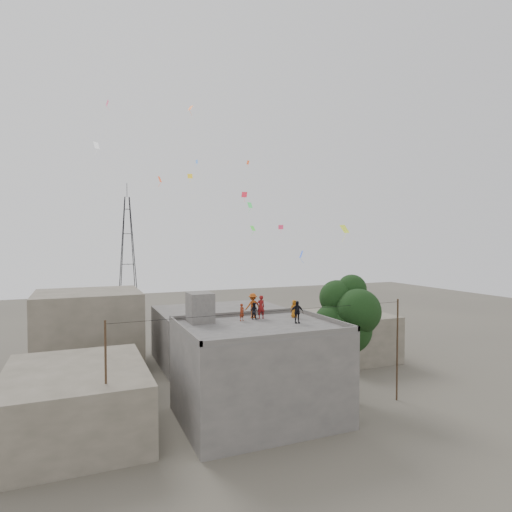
{
  "coord_description": "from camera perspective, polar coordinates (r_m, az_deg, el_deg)",
  "views": [
    {
      "loc": [
        -10.79,
        -25.36,
        11.65
      ],
      "look_at": [
        0.07,
        0.62,
        10.61
      ],
      "focal_mm": 30.0,
      "sensor_mm": 36.0,
      "label": 1
    }
  ],
  "objects": [
    {
      "name": "main_building",
      "position": [
        28.87,
        0.36,
        -15.21
      ],
      "size": [
        10.0,
        8.0,
        6.1
      ],
      "color": "#54524F",
      "rests_on": "ground"
    },
    {
      "name": "parapet",
      "position": [
        28.08,
        0.36,
        -8.96
      ],
      "size": [
        10.0,
        8.0,
        0.3
      ],
      "color": "#54524F",
      "rests_on": "main_building"
    },
    {
      "name": "neighbor_northwest",
      "position": [
        42.16,
        -21.45,
        -9.17
      ],
      "size": [
        9.0,
        8.0,
        7.0
      ],
      "primitive_type": "cube",
      "color": "#5E584A",
      "rests_on": "ground"
    },
    {
      "name": "kites",
      "position": [
        34.11,
        -2.72,
        8.24
      ],
      "size": [
        17.17,
        19.34,
        11.32
      ],
      "color": "#FD481A",
      "rests_on": "ground"
    },
    {
      "name": "person_dark_adult",
      "position": [
        28.89,
        5.49,
        -7.46
      ],
      "size": [
        0.93,
        0.54,
        1.49
      ],
      "primitive_type": "imported",
      "rotation": [
        0.0,
        0.0,
        -0.21
      ],
      "color": "black",
      "rests_on": "main_building"
    },
    {
      "name": "neighbor_east",
      "position": [
        44.2,
        12.26,
        -10.27
      ],
      "size": [
        7.0,
        8.0,
        4.4
      ],
      "primitive_type": "cube",
      "color": "#5E584A",
      "rests_on": "ground"
    },
    {
      "name": "person_red_adult",
      "position": [
        30.39,
        0.64,
        -6.82
      ],
      "size": [
        0.61,
        0.41,
        1.65
      ],
      "primitive_type": "imported",
      "rotation": [
        0.0,
        0.0,
        3.17
      ],
      "color": "maroon",
      "rests_on": "main_building"
    },
    {
      "name": "utility_line",
      "position": [
        27.75,
        2.38,
        -14.25
      ],
      "size": [
        20.12,
        0.62,
        7.4
      ],
      "color": "black",
      "rests_on": "ground"
    },
    {
      "name": "person_dark_child",
      "position": [
        30.18,
        -0.28,
        -7.33
      ],
      "size": [
        0.72,
        0.72,
        1.18
      ],
      "primitive_type": "imported",
      "rotation": [
        0.0,
        0.0,
        2.37
      ],
      "color": "black",
      "rests_on": "main_building"
    },
    {
      "name": "transmission_tower",
      "position": [
        65.76,
        -16.74,
        -0.21
      ],
      "size": [
        2.97,
        2.97,
        20.01
      ],
      "color": "black",
      "rests_on": "ground"
    },
    {
      "name": "person_red_child",
      "position": [
        29.64,
        -1.88,
        -7.5
      ],
      "size": [
        0.51,
        0.44,
        1.18
      ],
      "primitive_type": "imported",
      "rotation": [
        0.0,
        0.0,
        0.44
      ],
      "color": "maroon",
      "rests_on": "main_building"
    },
    {
      "name": "stair_head_box",
      "position": [
        29.33,
        -7.46,
        -6.82
      ],
      "size": [
        1.6,
        1.8,
        2.0
      ],
      "primitive_type": "cube",
      "color": "#54524F",
      "rests_on": "main_building"
    },
    {
      "name": "ground",
      "position": [
        29.92,
        0.36,
        -20.79
      ],
      "size": [
        140.0,
        140.0,
        0.0
      ],
      "primitive_type": "plane",
      "color": "#4C483F",
      "rests_on": "ground"
    },
    {
      "name": "neighbor_west",
      "position": [
        29.01,
        -22.85,
        -17.47
      ],
      "size": [
        8.0,
        10.0,
        4.0
      ],
      "primitive_type": "cube",
      "color": "#5E584A",
      "rests_on": "ground"
    },
    {
      "name": "tree",
      "position": [
        32.16,
        12.22,
        -7.86
      ],
      "size": [
        4.9,
        4.6,
        9.1
      ],
      "color": "black",
      "rests_on": "ground"
    },
    {
      "name": "person_orange_child",
      "position": [
        30.97,
        5.13,
        -7.02
      ],
      "size": [
        0.67,
        0.49,
        1.27
      ],
      "primitive_type": "imported",
      "rotation": [
        0.0,
        0.0,
        -0.15
      ],
      "color": "#AF6114",
      "rests_on": "main_building"
    },
    {
      "name": "neighbor_north",
      "position": [
        42.38,
        -4.65,
        -10.35
      ],
      "size": [
        12.0,
        9.0,
        5.0
      ],
      "primitive_type": "cube",
      "color": "#54524F",
      "rests_on": "ground"
    },
    {
      "name": "person_orange_adult",
      "position": [
        30.7,
        -0.43,
        -6.62
      ],
      "size": [
        1.19,
        0.75,
        1.76
      ],
      "primitive_type": "imported",
      "rotation": [
        0.0,
        0.0,
        -3.06
      ],
      "color": "#A54512",
      "rests_on": "main_building"
    }
  ]
}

